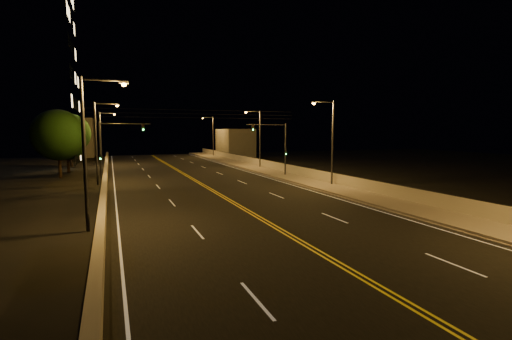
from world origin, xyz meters
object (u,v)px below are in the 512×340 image
object	(u,v)px
streetlight_2	(258,135)
streetlight_1	(330,137)
streetlight_5	(99,137)
streetlight_6	(103,135)
traffic_signal_right	(278,144)
tree_0	(58,135)
tree_2	(70,133)
tree_1	(67,142)
streetlight_3	(212,134)
streetlight_4	(90,143)
traffic_signal_left	(110,146)

from	to	relation	value
streetlight_2	streetlight_1	bearing A→B (deg)	-90.00
streetlight_5	streetlight_6	xyz separation A→B (m)	(0.00, 22.83, 0.00)
streetlight_1	traffic_signal_right	bearing A→B (deg)	99.20
tree_0	tree_2	distance (m)	15.00
traffic_signal_right	tree_1	xyz separation A→B (m)	(-24.23, 15.10, -0.01)
streetlight_1	streetlight_6	distance (m)	39.58
streetlight_1	tree_0	distance (m)	31.50
streetlight_3	streetlight_6	distance (m)	24.81
streetlight_3	tree_0	bearing A→B (deg)	-132.84
streetlight_1	streetlight_6	size ratio (longest dim) A/B	1.00
streetlight_3	streetlight_5	xyz separation A→B (m)	(-21.41, -35.36, 0.00)
streetlight_4	tree_2	distance (m)	42.12
traffic_signal_right	streetlight_2	bearing A→B (deg)	81.82
tree_1	streetlight_6	bearing A→B (deg)	64.91
streetlight_5	tree_2	xyz separation A→B (m)	(-4.67, 22.34, 0.23)
streetlight_2	streetlight_4	xyz separation A→B (m)	(-21.41, -28.27, 0.00)
streetlight_4	traffic_signal_right	size ratio (longest dim) A/B	1.31
traffic_signal_left	tree_0	size ratio (longest dim) A/B	0.80
streetlight_2	tree_2	xyz separation A→B (m)	(-26.08, 13.59, 0.23)
streetlight_2	tree_1	bearing A→B (deg)	169.14
traffic_signal_left	tree_1	distance (m)	16.02
streetlight_6	tree_2	xyz separation A→B (m)	(-4.67, -0.50, 0.23)
streetlight_4	streetlight_5	size ratio (longest dim) A/B	1.00
traffic_signal_right	traffic_signal_left	xyz separation A→B (m)	(-18.89, 0.00, 0.00)
streetlight_1	tree_2	world-z (taller)	streetlight_1
streetlight_5	traffic_signal_right	bearing A→B (deg)	-4.07
streetlight_6	tree_1	size ratio (longest dim) A/B	1.32
traffic_signal_right	tree_0	bearing A→B (deg)	160.36
streetlight_5	tree_1	xyz separation A→B (m)	(-4.28, 13.68, -0.91)
traffic_signal_left	tree_0	bearing A→B (deg)	122.83
streetlight_4	streetlight_1	bearing A→B (deg)	22.95
streetlight_5	streetlight_6	size ratio (longest dim) A/B	1.00
traffic_signal_left	tree_0	world-z (taller)	tree_0
tree_0	tree_1	distance (m)	6.44
traffic_signal_left	tree_0	distance (m)	10.47
traffic_signal_right	tree_1	size ratio (longest dim) A/B	1.01
streetlight_1	streetlight_4	distance (m)	23.25
tree_1	streetlight_3	bearing A→B (deg)	40.16
streetlight_6	traffic_signal_right	distance (m)	31.42
streetlight_3	streetlight_6	bearing A→B (deg)	-149.66
streetlight_5	streetlight_4	bearing A→B (deg)	-90.00
streetlight_2	streetlight_6	distance (m)	25.63
streetlight_3	tree_1	xyz separation A→B (m)	(-25.70, -21.68, -0.91)
streetlight_6	tree_0	xyz separation A→B (m)	(-4.58, -15.50, 0.13)
streetlight_1	streetlight_3	size ratio (longest dim) A/B	1.00
streetlight_1	streetlight_3	bearing A→B (deg)	90.00
streetlight_2	streetlight_5	size ratio (longest dim) A/B	1.00
streetlight_4	tree_0	xyz separation A→B (m)	(-4.58, 26.85, 0.13)
streetlight_3	streetlight_4	distance (m)	58.91
streetlight_3	streetlight_2	bearing A→B (deg)	-90.00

